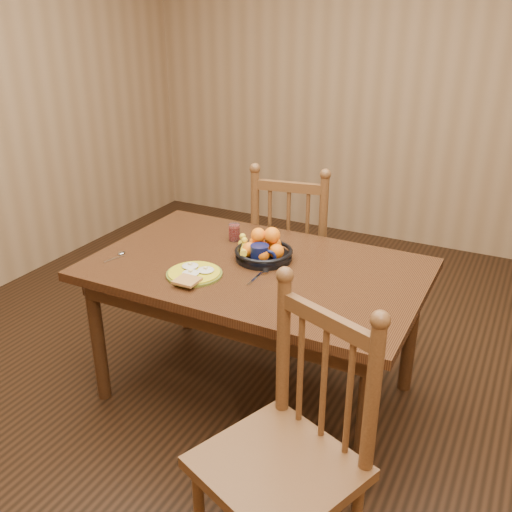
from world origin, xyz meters
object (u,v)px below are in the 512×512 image
at_px(chair_far, 294,252).
at_px(fruit_bowl, 263,249).
at_px(chair_near, 288,456).
at_px(breakfast_plate, 194,273).
at_px(dining_table, 256,281).
at_px(coffee_mug, 260,255).

bearing_deg(chair_far, fruit_bowl, 89.05).
height_order(chair_near, fruit_bowl, chair_near).
bearing_deg(breakfast_plate, fruit_bowl, 58.05).
height_order(dining_table, chair_near, chair_near).
bearing_deg(coffee_mug, chair_near, -58.20).
height_order(chair_near, breakfast_plate, chair_near).
xyz_separation_m(dining_table, breakfast_plate, (-0.21, -0.23, 0.10)).
xyz_separation_m(dining_table, coffee_mug, (0.01, 0.02, 0.14)).
xyz_separation_m(dining_table, chair_far, (-0.11, 0.72, -0.14)).
relative_size(chair_far, coffee_mug, 8.01).
xyz_separation_m(chair_far, breakfast_plate, (-0.10, -0.95, 0.24)).
relative_size(chair_near, fruit_bowl, 3.32).
height_order(dining_table, breakfast_plate, breakfast_plate).
bearing_deg(fruit_bowl, coffee_mug, -73.43).
relative_size(breakfast_plate, coffee_mug, 2.15).
distance_m(dining_table, coffee_mug, 0.14).
bearing_deg(fruit_bowl, chair_far, 99.12).
bearing_deg(breakfast_plate, chair_far, 84.10).
bearing_deg(chair_far, breakfast_plate, 74.04).
bearing_deg(dining_table, chair_near, -56.97).
bearing_deg(breakfast_plate, coffee_mug, 49.15).
height_order(chair_far, chair_near, same).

